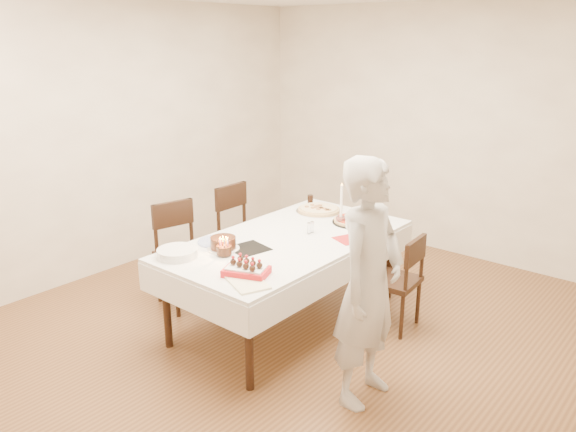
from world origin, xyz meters
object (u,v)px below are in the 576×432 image
Objects in this scene: chair_right_savory at (393,281)px; strawberry_box at (246,270)px; chair_left_savory at (246,234)px; pizza_white at (319,210)px; dining_table at (288,280)px; person at (369,284)px; chair_left_dessert at (185,256)px; cola_glass at (310,200)px; pizza_pepperoni at (353,220)px; birthday_cake at (224,246)px; pasta_bowl at (358,223)px; layer_cake at (223,243)px; taper_candle at (341,204)px.

chair_right_savory is 2.69× the size of strawberry_box.
pizza_white is at bearing -152.11° from chair_left_savory.
chair_right_savory is at bearing -14.97° from pizza_white.
dining_table is 1.29× the size of person.
chair_left_dessert is 1.35m from cola_glass.
chair_right_savory is at bearing 33.50° from dining_table.
dining_table is at bearing -105.73° from pizza_pepperoni.
birthday_cake is at bearing -103.85° from pizza_pepperoni.
pizza_white is 1.36m from birthday_cake.
chair_left_savory is 1.23m from pasta_bowl.
strawberry_box reaches higher than pizza_pepperoni.
layer_cake is (-0.96, -1.01, 0.39)m from chair_right_savory.
birthday_cake is at bearing -109.76° from pasta_bowl.
pasta_bowl is (0.30, 0.59, 0.42)m from dining_table.
strawberry_box is (0.07, -1.44, 0.02)m from pizza_pepperoni.
layer_cake is at bearing -108.13° from taper_candle.
pizza_pepperoni is at bearing -124.20° from chair_left_dessert.
chair_left_savory reaches higher than birthday_cake.
strawberry_box reaches higher than chair_right_savory.
layer_cake is (-0.22, -0.52, 0.43)m from dining_table.
person reaches higher than pizza_pepperoni.
chair_left_savory is at bearing -152.04° from pizza_white.
person is at bearing -74.83° from chair_right_savory.
chair_right_savory is 0.50× the size of person.
dining_table is 5.56× the size of taper_candle.
chair_right_savory is 0.58m from pasta_bowl.
pizza_pepperoni is 1.27m from layer_cake.
pizza_white reaches higher than dining_table.
chair_left_dessert reaches higher than birthday_cake.
birthday_cake reaches higher than chair_right_savory.
strawberry_box is at bearing -87.38° from pizza_pepperoni.
cola_glass is at bearing 159.07° from pasta_bowl.
chair_left_savory is 0.58× the size of person.
birthday_cake is (-0.32, -1.29, 0.06)m from pizza_pepperoni.
pasta_bowl is at bearing -20.93° from cola_glass.
chair_left_savory is at bearing 155.07° from dining_table.
person is at bearing 155.42° from chair_left_savory.
pizza_pepperoni is (0.19, 0.68, 0.40)m from dining_table.
person is 1.21m from birthday_cake.
person is 7.42× the size of pasta_bowl.
dining_table is 1.07m from cola_glass.
person reaches higher than dining_table.
cola_glass is (-0.44, 0.87, 0.43)m from dining_table.
person is 12.73× the size of birthday_cake.
pizza_white is (-0.97, 0.26, 0.36)m from chair_right_savory.
dining_table is 2.25× the size of chair_left_savory.
pizza_pepperoni is 0.21m from taper_candle.
pizza_white is 1.27m from layer_cake.
taper_candle is (0.13, 0.57, 0.57)m from dining_table.
cola_glass reaches higher than strawberry_box.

